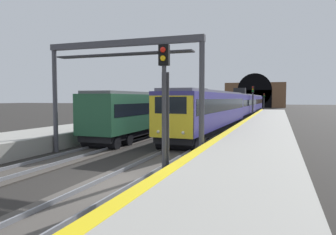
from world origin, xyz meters
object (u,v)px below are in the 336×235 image
Objects in this scene: train_main_approaching at (239,105)px; overhead_signal_gantry at (122,67)px; train_adjacent_platform at (201,106)px; railway_signal_mid at (253,99)px; railway_signal_near at (164,105)px; railway_signal_far at (264,100)px.

overhead_signal_gantry is (-32.97, 2.59, 2.80)m from train_main_approaching.
train_main_approaching is 1.08× the size of train_adjacent_platform.
train_adjacent_platform is (-3.19, 5.17, -0.09)m from train_main_approaching.
train_main_approaching is at bearing -52.68° from railway_signal_mid.
overhead_signal_gantry is (5.10, 4.42, 1.99)m from railway_signal_near.
railway_signal_far is (37.83, -1.84, 0.54)m from train_main_approaching.
train_main_approaching is at bearing -2.78° from railway_signal_far.
railway_signal_mid reaches higher than train_adjacent_platform.
train_main_approaching is 37.88m from railway_signal_far.
train_main_approaching is at bearing -58.54° from train_adjacent_platform.
railway_signal_mid reaches higher than railway_signal_far.
overhead_signal_gantry reaches higher than railway_signal_mid.
railway_signal_far is 70.97m from overhead_signal_gantry.
railway_signal_far is at bearing -180.00° from railway_signal_mid.
railway_signal_far is at bearing 178.80° from train_main_approaching.
railway_signal_near is at bearing -168.84° from train_adjacent_platform.
train_main_approaching is 38.12m from railway_signal_near.
railway_signal_near reaches higher than railway_signal_mid.
train_adjacent_platform is 41.62m from railway_signal_far.
train_adjacent_platform is at bearing -9.69° from railway_signal_far.
train_adjacent_platform is 30.03m from overhead_signal_gantry.
railway_signal_mid is at bearing 0.00° from railway_signal_far.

